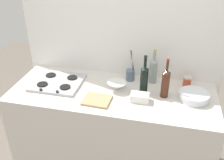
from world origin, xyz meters
TOP-DOWN VIEW (x-y plane):
  - counter_block at (0.00, 0.00)m, footprint 1.80×0.70m
  - backsplash_panel at (0.00, 0.38)m, footprint 1.90×0.06m
  - stovetop_hob at (-0.52, 0.03)m, footprint 0.44×0.40m
  - plate_stack at (0.69, 0.04)m, footprint 0.25×0.25m
  - wine_bottle_leftmost at (0.45, 0.03)m, footprint 0.07×0.07m
  - wine_bottle_mid_left at (0.27, 0.04)m, footprint 0.07×0.07m
  - wine_bottle_mid_right at (0.33, 0.26)m, footprint 0.07×0.07m
  - mixing_bowl at (0.03, 0.04)m, footprint 0.17×0.17m
  - butter_dish at (0.25, -0.09)m, footprint 0.15×0.10m
  - utensil_crock at (0.12, 0.25)m, footprint 0.08×0.08m
  - condiment_jar_front at (0.64, 0.25)m, footprint 0.08×0.08m
  - cutting_board at (-0.09, -0.17)m, footprint 0.23×0.20m

SIDE VIEW (x-z plane):
  - counter_block at x=0.00m, z-range 0.00..0.90m
  - cutting_board at x=-0.09m, z-range 0.90..0.92m
  - stovetop_hob at x=-0.52m, z-range 0.89..0.93m
  - plate_stack at x=0.69m, z-range 0.90..0.97m
  - butter_dish at x=0.25m, z-range 0.90..0.97m
  - mixing_bowl at x=0.03m, z-range 0.90..0.98m
  - condiment_jar_front at x=0.64m, z-range 0.90..1.00m
  - utensil_crock at x=0.12m, z-range 0.81..1.11m
  - wine_bottle_mid_right at x=0.33m, z-range 0.86..1.19m
  - wine_bottle_leftmost at x=0.45m, z-range 0.86..1.21m
  - wine_bottle_mid_left at x=0.27m, z-range 0.86..1.22m
  - backsplash_panel at x=0.00m, z-range 0.00..2.42m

